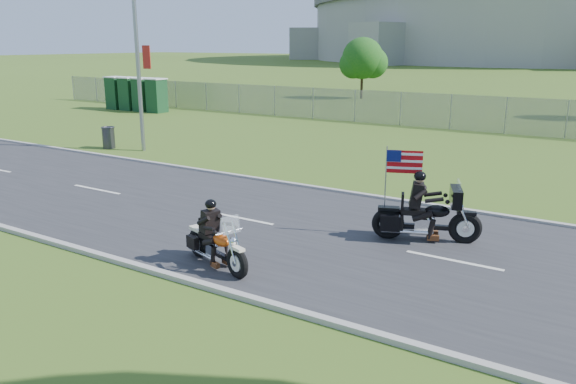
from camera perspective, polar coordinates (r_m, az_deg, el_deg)
The scene contains 15 objects.
ground at distance 14.78m, azimuth 1.38°, elevation -4.06°, with size 420.00×420.00×0.00m, color #3C561B.
road at distance 14.77m, azimuth 1.38°, elevation -3.99°, with size 120.00×8.00×0.04m, color #28282B.
curb_north at distance 18.21m, azimuth 7.90°, elevation -0.36°, with size 120.00×0.18×0.12m, color #9E9B93.
curb_south at distance 11.70m, azimuth -8.93°, elevation -9.27°, with size 120.00×0.18×0.12m, color #9E9B93.
fence at distance 34.45m, azimuth 11.36°, elevation 8.30°, with size 60.00×0.03×2.00m, color gray.
stadium at distance 184.35m, azimuth 24.64°, elevation 17.00°, with size 140.40×140.40×29.20m.
streetlight at distance 26.42m, azimuth -14.87°, elevation 16.26°, with size 0.90×2.46×10.00m.
porta_toilet_a at distance 41.27m, azimuth -13.19°, elevation 9.46°, with size 1.10×1.10×2.30m, color #133D1D.
porta_toilet_b at distance 42.27m, azimuth -14.56°, elevation 9.50°, with size 1.10×1.10×2.30m, color #133D1D.
porta_toilet_c at distance 43.29m, azimuth -15.86°, elevation 9.53°, with size 1.10×1.10×2.30m, color #133D1D.
porta_toilet_d at distance 44.33m, azimuth -17.10°, elevation 9.55°, with size 1.10×1.10×2.30m, color #133D1D.
tree_fence_mid at distance 50.68m, azimuth 7.65°, elevation 13.11°, with size 3.96×3.69×5.30m.
motorcycle_lead at distance 12.46m, azimuth -7.35°, elevation -5.49°, with size 2.21×1.03×1.53m.
motorcycle_follow at distance 14.29m, azimuth 13.86°, elevation -2.58°, with size 2.57×1.35×2.24m.
trash_can at distance 27.70m, azimuth -17.77°, elevation 5.26°, with size 0.57×0.57×0.98m, color #2F3034.
Camera 1 is at (7.10, -12.03, 4.81)m, focal length 35.00 mm.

